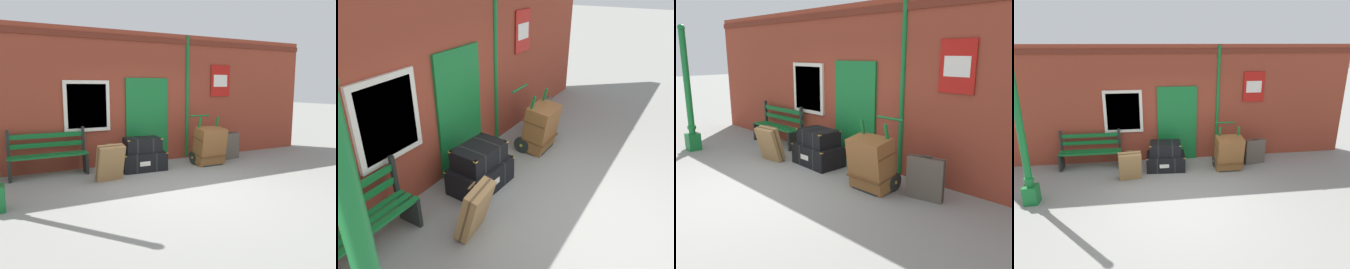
% 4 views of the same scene
% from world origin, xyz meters
% --- Properties ---
extents(ground_plane, '(60.00, 60.00, 0.00)m').
position_xyz_m(ground_plane, '(0.00, 0.00, 0.00)').
color(ground_plane, gray).
extents(brick_facade, '(10.40, 0.35, 3.20)m').
position_xyz_m(brick_facade, '(-0.00, 2.60, 1.60)').
color(brick_facade, brown).
rests_on(brick_facade, ground).
extents(platform_bench, '(1.60, 0.43, 1.01)m').
position_xyz_m(platform_bench, '(-2.18, 2.16, 0.44)').
color(platform_bench, '#146B2D').
rests_on(platform_bench, ground).
extents(steamer_trunk_base, '(1.05, 0.71, 0.43)m').
position_xyz_m(steamer_trunk_base, '(-0.20, 1.76, 0.21)').
color(steamer_trunk_base, black).
rests_on(steamer_trunk_base, ground).
extents(steamer_trunk_middle, '(0.85, 0.61, 0.33)m').
position_xyz_m(steamer_trunk_middle, '(-0.20, 1.77, 0.58)').
color(steamer_trunk_middle, black).
rests_on(steamer_trunk_middle, steamer_trunk_base).
extents(porters_trolley, '(0.71, 0.66, 1.18)m').
position_xyz_m(porters_trolley, '(1.44, 1.66, 0.27)').
color(porters_trolley, black).
rests_on(porters_trolley, ground).
extents(large_brown_trunk, '(0.70, 0.56, 0.93)m').
position_xyz_m(large_brown_trunk, '(1.44, 1.49, 0.47)').
color(large_brown_trunk, brown).
rests_on(large_brown_trunk, ground).
extents(suitcase_charcoal, '(0.60, 0.25, 0.72)m').
position_xyz_m(suitcase_charcoal, '(2.28, 1.80, 0.34)').
color(suitcase_charcoal, '#51473D').
rests_on(suitcase_charcoal, ground).
extents(suitcase_caramel, '(0.58, 0.45, 0.76)m').
position_xyz_m(suitcase_caramel, '(-1.12, 1.20, 0.38)').
color(suitcase_caramel, olive).
rests_on(suitcase_caramel, ground).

